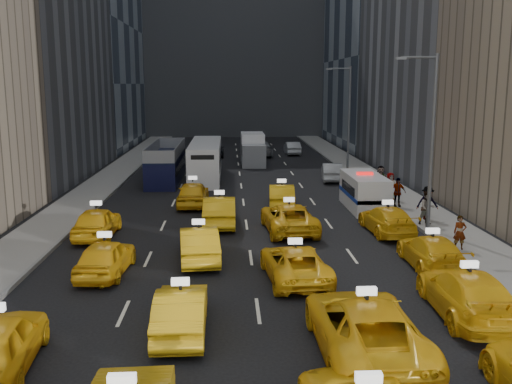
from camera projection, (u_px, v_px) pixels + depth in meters
ground at (261, 336)px, 17.24m from camera, size 160.00×160.00×0.00m
sidewalk_west at (97, 189)px, 41.25m from camera, size 3.00×90.00×0.15m
sidewalk_east at (383, 186)px, 42.27m from camera, size 3.00×90.00×0.15m
curb_west at (117, 188)px, 41.32m from camera, size 0.15×90.00×0.18m
curb_east at (364, 186)px, 42.19m from camera, size 0.15×90.00×0.18m
streetlight_near at (430, 137)px, 28.54m from camera, size 2.15×0.22×9.00m
streetlight_far at (348, 115)px, 48.17m from camera, size 2.15×0.22×9.00m
taxi_5 at (181, 311)px, 17.39m from camera, size 1.56×4.34×1.42m
taxi_6 at (365, 327)px, 15.94m from camera, size 2.82×6.02×1.67m
taxi_7 at (467, 294)px, 18.61m from camera, size 2.44×5.47×1.56m
taxi_8 at (106, 257)px, 22.72m from camera, size 2.00×4.34×1.44m
taxi_9 at (199, 244)px, 24.52m from camera, size 2.03×4.71×1.51m
taxi_10 at (295, 263)px, 22.12m from camera, size 2.64×5.00×1.34m
taxi_11 at (431, 252)px, 23.57m from camera, size 2.00×4.73×1.36m
taxi_12 at (97, 222)px, 28.30m from camera, size 1.83×4.48×1.52m
taxi_13 at (220, 211)px, 30.69m from camera, size 1.69×4.83×1.59m
taxi_14 at (289, 218)px, 29.37m from camera, size 2.81×5.46×1.47m
taxi_15 at (387, 220)px, 29.09m from camera, size 2.20×4.90×1.39m
taxi_16 at (193, 194)px, 35.54m from camera, size 1.93×4.64×1.57m
taxi_17 at (282, 196)px, 35.30m from camera, size 1.78×4.43×1.43m
nypd_van at (364, 192)px, 34.74m from camera, size 2.32×5.38×2.27m
double_decker at (166, 163)px, 44.96m from camera, size 2.59×10.02×2.89m
city_bus at (206, 160)px, 46.10m from camera, size 3.40×11.51×2.93m
box_truck at (253, 149)px, 54.24m from camera, size 3.00×6.54×2.88m
misc_car_0 at (332, 172)px, 44.93m from camera, size 1.98×4.41×1.41m
misc_car_1 at (168, 153)px, 56.19m from camera, size 2.75×5.89×1.63m
misc_car_2 at (260, 148)px, 60.44m from camera, size 2.61×5.76×1.64m
misc_car_3 at (215, 150)px, 59.77m from camera, size 1.75×4.33×1.47m
misc_car_4 at (292, 148)px, 61.79m from camera, size 1.52×4.25×1.39m
pedestrian_0 at (460, 232)px, 25.72m from camera, size 0.62×0.47×1.55m
pedestrian_1 at (427, 208)px, 30.26m from camera, size 0.93×0.59×1.78m
pedestrian_2 at (427, 203)px, 31.34m from camera, size 1.22×0.55×1.86m
pedestrian_3 at (397, 192)px, 34.64m from camera, size 1.08×0.54×1.79m
pedestrian_4 at (390, 186)px, 36.87m from camera, size 0.94×0.66×1.75m
pedestrian_5 at (381, 179)px, 39.23m from camera, size 1.78×0.77×1.86m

